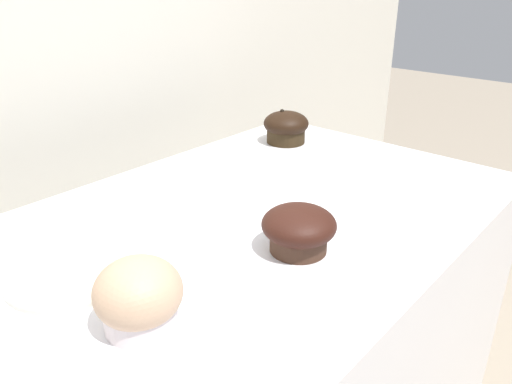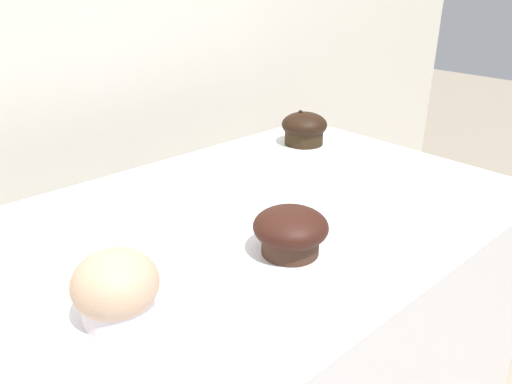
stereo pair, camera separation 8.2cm
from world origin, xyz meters
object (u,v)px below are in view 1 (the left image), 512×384
at_px(muffin_back_right, 286,127).
at_px(serving_plate, 70,273).
at_px(muffin_back_left, 139,297).
at_px(muffin_front_center, 299,229).

height_order(muffin_back_right, serving_plate, muffin_back_right).
relative_size(muffin_back_left, muffin_back_right, 0.96).
height_order(muffin_back_left, muffin_back_right, muffin_back_left).
bearing_deg(muffin_back_right, muffin_back_left, -155.87).
distance_m(muffin_front_center, serving_plate, 0.32).
bearing_deg(muffin_front_center, serving_plate, 143.50).
distance_m(muffin_back_left, muffin_back_right, 0.70).
relative_size(muffin_front_center, muffin_back_right, 1.03).
xyz_separation_m(muffin_back_right, serving_plate, (-0.64, -0.13, -0.03)).
distance_m(muffin_back_left, serving_plate, 0.16).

